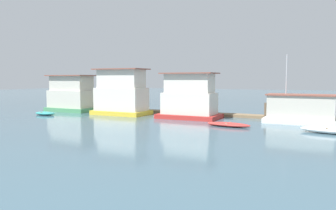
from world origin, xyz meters
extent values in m
plane|color=#426070|center=(0.00, 0.00, 0.00)|extent=(200.00, 200.00, 0.00)
cube|color=#846B4C|center=(0.00, 3.25, 0.15)|extent=(42.40, 1.72, 0.30)
cube|color=#4C9360|center=(-14.67, -0.03, 0.26)|extent=(6.33, 3.85, 0.52)
cube|color=beige|center=(-14.67, -0.03, 1.63)|extent=(5.72, 3.23, 2.23)
cube|color=beige|center=(-14.67, -0.03, 3.69)|extent=(5.19, 2.71, 1.89)
cube|color=brown|center=(-14.67, -0.03, 4.70)|extent=(6.02, 3.53, 0.12)
cube|color=gold|center=(-6.47, -0.52, 0.25)|extent=(6.59, 3.89, 0.50)
cube|color=silver|center=(-6.47, -0.52, 1.84)|extent=(5.88, 3.18, 2.69)
cube|color=silver|center=(-6.47, -0.52, 4.27)|extent=(5.30, 2.60, 2.17)
cube|color=brown|center=(-6.47, -0.52, 5.41)|extent=(6.18, 3.48, 0.12)
cube|color=red|center=(2.27, -0.38, 0.23)|extent=(6.59, 3.98, 0.46)
cube|color=silver|center=(2.27, -0.38, 1.61)|extent=(5.57, 2.96, 2.30)
cube|color=silver|center=(2.27, -0.38, 3.78)|extent=(5.02, 2.41, 2.05)
cube|color=brown|center=(2.27, -0.38, 4.87)|extent=(5.87, 3.26, 0.12)
cube|color=white|center=(13.43, 0.56, 0.23)|extent=(6.70, 3.26, 0.46)
cube|color=beige|center=(13.43, 0.56, 1.57)|extent=(5.94, 2.51, 2.22)
cube|color=brown|center=(13.43, 0.56, 2.74)|extent=(6.24, 2.81, 0.12)
cylinder|color=#B2B2B7|center=(12.07, 0.56, 4.71)|extent=(0.12, 0.12, 3.82)
ellipsoid|color=teal|center=(-14.26, -5.04, 0.21)|extent=(2.70, 1.42, 0.41)
cube|color=#997F60|center=(-14.26, -5.04, 0.35)|extent=(0.16, 1.19, 0.08)
ellipsoid|color=red|center=(7.82, -4.58, 0.18)|extent=(4.17, 1.76, 0.37)
cube|color=#997F60|center=(7.82, -4.58, 0.31)|extent=(0.27, 1.17, 0.08)
ellipsoid|color=white|center=(15.85, -4.80, 0.26)|extent=(4.23, 1.85, 0.52)
cube|color=#997F60|center=(15.85, -4.80, 0.44)|extent=(0.31, 1.07, 0.08)
cylinder|color=brown|center=(9.88, 2.14, 0.88)|extent=(0.23, 0.23, 1.77)
cylinder|color=brown|center=(-13.66, 2.14, 0.87)|extent=(0.29, 0.29, 1.75)
cylinder|color=brown|center=(15.53, 2.14, 0.62)|extent=(0.22, 0.22, 1.24)
camera|label=1|loc=(15.84, -33.13, 4.27)|focal=35.00mm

